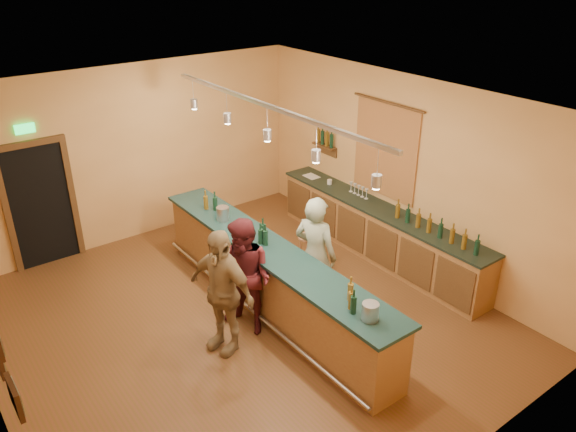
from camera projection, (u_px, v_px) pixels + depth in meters
floor at (241, 321)px, 8.26m from camera, size 7.00×7.00×0.00m
ceiling at (232, 107)px, 6.86m from camera, size 6.50×7.00×0.02m
wall_back at (133, 154)px, 10.08m from camera, size 6.50×0.02×3.20m
wall_front at (445, 363)px, 5.05m from camera, size 6.50×0.02×3.20m
wall_right at (403, 171)px, 9.32m from camera, size 0.02×7.00×3.20m
doorway at (40, 202)px, 9.34m from camera, size 1.15×0.09×2.48m
tapestry at (385, 151)px, 9.49m from camera, size 0.03×1.40×1.60m
bottle_shelf at (325, 140)px, 10.62m from camera, size 0.17×0.55×0.54m
back_counter at (378, 231)px, 9.78m from camera, size 0.60×4.55×1.27m
tasting_bar at (270, 275)px, 8.27m from camera, size 0.73×5.10×1.38m
pendant_track at (267, 117)px, 7.24m from camera, size 0.11×4.60×0.50m
bartender at (315, 255)px, 8.16m from camera, size 0.65×0.78×1.84m
customer_a at (245, 278)px, 7.73m from camera, size 0.88×1.00×1.72m
customer_b at (221, 291)px, 7.35m from camera, size 0.73×1.14×1.80m
bar_stool at (307, 244)px, 9.39m from camera, size 0.31×0.31×0.63m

